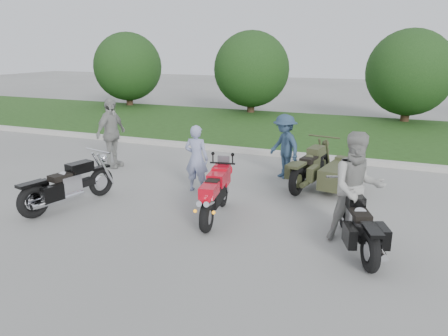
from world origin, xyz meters
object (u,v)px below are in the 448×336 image
at_px(cruiser_right, 359,226).
at_px(cruiser_sidecar, 326,172).
at_px(sportbike_red, 215,193).
at_px(person_denim, 284,146).
at_px(person_back, 111,133).
at_px(cruiser_left, 65,187).
at_px(person_grey, 357,188).
at_px(person_stripe, 196,159).

relative_size(cruiser_right, cruiser_sidecar, 0.91).
bearing_deg(sportbike_red, cruiser_sidecar, 47.60).
bearing_deg(person_denim, person_back, -130.90).
bearing_deg(cruiser_left, cruiser_sidecar, 47.29).
height_order(cruiser_sidecar, person_denim, person_denim).
bearing_deg(sportbike_red, person_grey, -9.20).
distance_m(cruiser_left, person_denim, 5.32).
xyz_separation_m(person_grey, person_denim, (-2.10, 3.22, -0.14)).
xyz_separation_m(sportbike_red, person_back, (-4.16, 2.42, 0.42)).
xyz_separation_m(cruiser_left, person_stripe, (2.07, 2.00, 0.33)).
distance_m(person_grey, person_back, 7.19).
bearing_deg(sportbike_red, person_stripe, 117.35).
distance_m(sportbike_red, person_back, 4.83).
distance_m(cruiser_left, person_back, 3.21).
xyz_separation_m(cruiser_left, cruiser_sidecar, (4.84, 3.23, -0.03)).
bearing_deg(person_back, person_grey, -107.21).
xyz_separation_m(cruiser_sidecar, person_denim, (-1.17, 0.60, 0.39)).
height_order(cruiser_left, person_back, person_back).
relative_size(cruiser_left, person_stripe, 1.46).
bearing_deg(person_back, cruiser_sidecar, -85.56).
bearing_deg(sportbike_red, person_denim, 71.16).
bearing_deg(person_denim, person_stripe, -91.93).
relative_size(cruiser_left, person_denim, 1.39).
bearing_deg(person_grey, person_denim, 102.04).
height_order(person_stripe, person_denim, person_denim).
bearing_deg(cruiser_right, person_denim, 100.93).
height_order(cruiser_sidecar, person_stripe, person_stripe).
distance_m(cruiser_left, person_stripe, 2.90).
bearing_deg(cruiser_right, sportbike_red, 152.12).
bearing_deg(person_denim, cruiser_sidecar, 11.82).
bearing_deg(person_stripe, cruiser_sidecar, -158.74).
bearing_deg(person_denim, cruiser_left, -94.62).
bearing_deg(cruiser_right, person_stripe, 134.47).
bearing_deg(cruiser_left, person_stripe, 57.60).
relative_size(person_stripe, person_grey, 0.81).
relative_size(person_stripe, person_denim, 0.95).
bearing_deg(person_back, person_denim, -77.71).
distance_m(cruiser_left, cruiser_right, 5.88).
height_order(sportbike_red, cruiser_right, sportbike_red).
relative_size(cruiser_left, cruiser_sidecar, 0.97).
distance_m(person_stripe, person_grey, 3.95).
xyz_separation_m(cruiser_right, person_stripe, (-3.80, 1.77, 0.34)).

